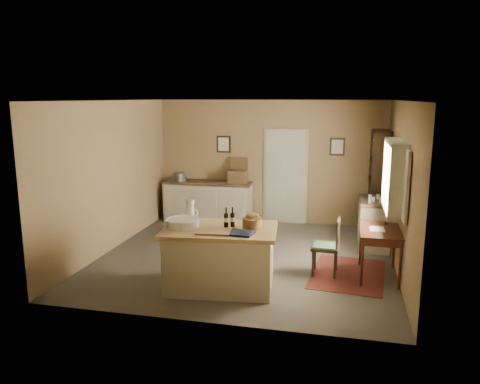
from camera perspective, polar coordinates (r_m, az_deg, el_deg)
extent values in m
plane|color=brown|center=(8.30, 0.76, -7.90)|extent=(5.00, 5.00, 0.00)
cube|color=olive|center=(10.38, 3.65, 3.69)|extent=(5.00, 0.10, 2.70)
cube|color=olive|center=(5.58, -4.56, -3.11)|extent=(5.00, 0.10, 2.70)
cube|color=olive|center=(8.81, -15.35, 1.90)|extent=(0.10, 5.00, 2.70)
cube|color=olive|center=(7.83, 18.97, 0.53)|extent=(0.10, 5.00, 2.70)
plane|color=silver|center=(7.83, 0.81, 11.09)|extent=(5.00, 5.00, 0.00)
cube|color=#B2B89F|center=(10.35, 5.52, 1.98)|extent=(0.97, 0.06, 2.11)
cube|color=black|center=(10.53, -2.01, 5.84)|extent=(0.32, 0.02, 0.38)
cube|color=beige|center=(10.52, -2.03, 5.84)|extent=(0.24, 0.01, 0.30)
cube|color=black|center=(10.19, 11.77, 5.42)|extent=(0.32, 0.02, 0.38)
cube|color=beige|center=(10.18, 11.77, 5.41)|extent=(0.24, 0.01, 0.30)
cube|color=#B4AA8C|center=(7.69, 18.04, -2.12)|extent=(0.25, 1.32, 0.06)
cube|color=#B4AA8C|center=(7.52, 18.54, 5.76)|extent=(0.25, 1.32, 0.06)
cube|color=white|center=(7.60, 19.19, 1.73)|extent=(0.01, 1.20, 1.00)
cube|color=#B4AA8C|center=(6.80, 19.63, 0.61)|extent=(0.04, 0.35, 1.00)
cube|color=#B4AA8C|center=(8.41, 18.36, 2.66)|extent=(0.04, 0.35, 1.00)
cube|color=#B4AA8C|center=(6.89, -2.43, -8.29)|extent=(1.60, 1.10, 0.85)
cube|color=olive|center=(6.75, -2.47, -4.65)|extent=(1.72, 1.22, 0.06)
cylinder|color=white|center=(6.84, -6.94, -3.77)|extent=(0.47, 0.47, 0.11)
cube|color=olive|center=(6.51, -3.22, -4.85)|extent=(0.50, 0.38, 0.03)
cube|color=black|center=(6.44, -0.03, -5.03)|extent=(0.40, 0.34, 0.02)
cylinder|color=brown|center=(6.74, 1.50, -3.78)|extent=(0.28, 0.28, 0.14)
cylinder|color=black|center=(6.75, -1.71, -3.10)|extent=(0.07, 0.07, 0.29)
cylinder|color=black|center=(6.77, -0.91, -3.05)|extent=(0.07, 0.07, 0.29)
cube|color=#B4AA8C|center=(10.55, -3.93, -1.29)|extent=(1.94, 0.53, 0.85)
cube|color=#332319|center=(10.46, -3.96, 1.11)|extent=(1.98, 0.56, 0.05)
cube|color=#4F351C|center=(10.26, -0.34, 1.87)|extent=(0.39, 0.29, 0.28)
cylinder|color=#59544F|center=(10.66, -7.47, 1.86)|extent=(0.33, 0.33, 0.18)
cube|color=#4B1911|center=(7.72, 13.04, -9.70)|extent=(1.25, 1.70, 0.01)
cube|color=black|center=(7.51, 16.74, -4.50)|extent=(0.61, 1.00, 0.03)
cube|color=black|center=(7.53, 16.71, -5.01)|extent=(0.55, 0.94, 0.10)
cube|color=silver|center=(7.50, 16.37, -4.35)|extent=(0.22, 0.30, 0.01)
cylinder|color=black|center=(7.77, 17.36, -3.69)|extent=(0.05, 0.05, 0.05)
cylinder|color=black|center=(7.17, 14.66, -8.41)|extent=(0.04, 0.04, 0.72)
cylinder|color=black|center=(7.21, 18.93, -8.55)|extent=(0.04, 0.04, 0.72)
cylinder|color=black|center=(8.04, 14.47, -6.21)|extent=(0.04, 0.04, 0.72)
cylinder|color=black|center=(8.08, 18.26, -6.34)|extent=(0.04, 0.04, 0.72)
cube|color=#B4AA8C|center=(9.07, 16.00, -3.86)|extent=(0.53, 0.96, 0.85)
cube|color=#332319|center=(8.96, 16.16, -1.08)|extent=(0.56, 1.00, 0.05)
cylinder|color=silver|center=(8.80, 16.04, -0.82)|extent=(0.23, 0.23, 0.09)
cube|color=black|center=(9.38, 16.74, 0.57)|extent=(0.36, 0.04, 2.11)
cube|color=black|center=(10.28, 16.42, 1.51)|extent=(0.36, 0.04, 2.11)
cube|color=black|center=(9.84, 17.56, 1.02)|extent=(0.02, 0.95, 2.11)
cube|color=black|center=(10.05, 16.25, -4.58)|extent=(0.36, 0.91, 0.03)
cube|color=black|center=(9.92, 16.42, -1.64)|extent=(0.36, 0.91, 0.03)
cube|color=black|center=(9.82, 16.59, 1.36)|extent=(0.36, 0.91, 0.03)
cube|color=black|center=(9.76, 16.73, 3.81)|extent=(0.36, 0.91, 0.03)
cube|color=black|center=(9.71, 16.88, 6.28)|extent=(0.36, 0.91, 0.03)
cylinder|color=white|center=(9.81, 16.61, 1.71)|extent=(0.12, 0.12, 0.11)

